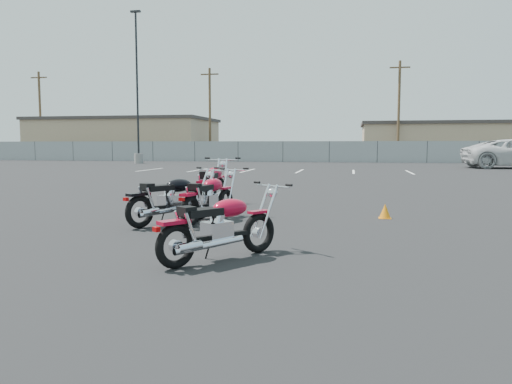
% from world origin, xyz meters
% --- Properties ---
extents(ground, '(120.00, 120.00, 0.00)m').
position_xyz_m(ground, '(0.00, 0.00, 0.00)').
color(ground, black).
rests_on(ground, ground).
extents(motorcycle_front_red, '(0.93, 2.41, 1.18)m').
position_xyz_m(motorcycle_front_red, '(-1.30, 3.05, 0.54)').
color(motorcycle_front_red, black).
rests_on(motorcycle_front_red, ground).
extents(motorcycle_second_black, '(1.46, 2.00, 1.04)m').
position_xyz_m(motorcycle_second_black, '(-1.46, 0.76, 0.47)').
color(motorcycle_second_black, black).
rests_on(motorcycle_second_black, ground).
extents(motorcycle_third_red, '(0.90, 2.08, 1.02)m').
position_xyz_m(motorcycle_third_red, '(-0.82, 1.10, 0.46)').
color(motorcycle_third_red, black).
rests_on(motorcycle_third_red, ground).
extents(motorcycle_rear_red, '(1.50, 1.78, 0.97)m').
position_xyz_m(motorcycle_rear_red, '(0.22, -1.99, 0.44)').
color(motorcycle_rear_red, black).
rests_on(motorcycle_rear_red, ground).
extents(training_cone_near, '(0.25, 0.25, 0.30)m').
position_xyz_m(training_cone_near, '(2.57, 2.23, 0.15)').
color(training_cone_near, orange).
rests_on(training_cone_near, ground).
extents(light_pole_west, '(0.80, 0.70, 11.92)m').
position_xyz_m(light_pole_west, '(-14.88, 29.36, 3.24)').
color(light_pole_west, gray).
rests_on(light_pole_west, ground).
extents(chainlink_fence, '(80.06, 0.06, 1.80)m').
position_xyz_m(chainlink_fence, '(-0.00, 35.00, 0.90)').
color(chainlink_fence, gray).
rests_on(chainlink_fence, ground).
extents(tan_building_west, '(18.40, 10.40, 4.30)m').
position_xyz_m(tan_building_west, '(-22.00, 42.00, 2.16)').
color(tan_building_west, tan).
rests_on(tan_building_west, ground).
extents(tan_building_east, '(14.40, 9.40, 3.70)m').
position_xyz_m(tan_building_east, '(10.00, 44.00, 1.86)').
color(tan_building_east, tan).
rests_on(tan_building_east, ground).
extents(utility_pole_a, '(1.80, 0.24, 9.00)m').
position_xyz_m(utility_pole_a, '(-30.00, 39.00, 4.69)').
color(utility_pole_a, '#4F3924').
rests_on(utility_pole_a, ground).
extents(utility_pole_b, '(1.80, 0.24, 9.00)m').
position_xyz_m(utility_pole_b, '(-12.00, 40.00, 4.69)').
color(utility_pole_b, '#4F3924').
rests_on(utility_pole_b, ground).
extents(utility_pole_c, '(1.80, 0.24, 9.00)m').
position_xyz_m(utility_pole_c, '(6.00, 39.00, 4.69)').
color(utility_pole_c, '#4F3924').
rests_on(utility_pole_c, ground).
extents(parking_line_stripes, '(15.12, 4.00, 0.01)m').
position_xyz_m(parking_line_stripes, '(-2.50, 20.00, 0.00)').
color(parking_line_stripes, silver).
rests_on(parking_line_stripes, ground).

